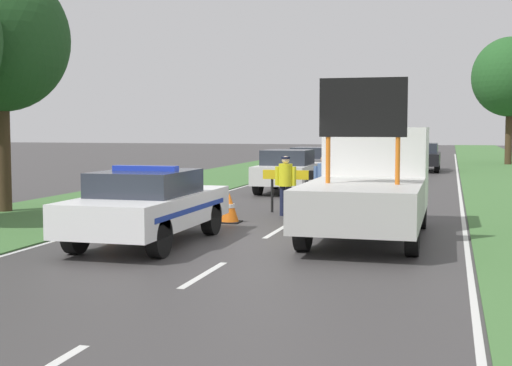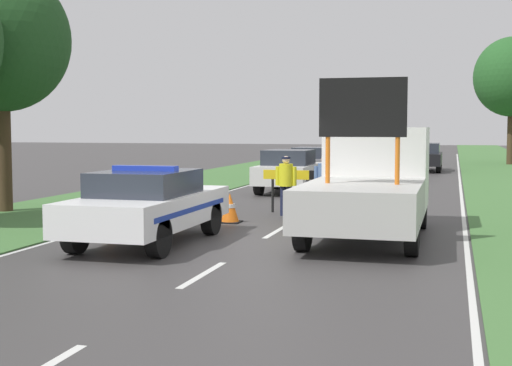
{
  "view_description": "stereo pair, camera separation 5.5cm",
  "coord_description": "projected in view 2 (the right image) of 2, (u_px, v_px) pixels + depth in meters",
  "views": [
    {
      "loc": [
        3.71,
        -13.66,
        2.32
      ],
      "look_at": [
        -0.37,
        1.23,
        1.1
      ],
      "focal_mm": 50.0,
      "sensor_mm": 36.0,
      "label": 1
    },
    {
      "loc": [
        3.76,
        -13.64,
        2.32
      ],
      "look_at": [
        -0.37,
        1.23,
        1.1
      ],
      "focal_mm": 50.0,
      "sensor_mm": 36.0,
      "label": 2
    }
  ],
  "objects": [
    {
      "name": "police_car",
      "position": [
        148.0,
        205.0,
        14.14
      ],
      "size": [
        1.89,
        4.68,
        1.56
      ],
      "rotation": [
        0.0,
        0.0,
        -0.06
      ],
      "color": "white",
      "rests_on": "ground"
    },
    {
      "name": "lane_markings",
      "position": [
        356.0,
        184.0,
        28.72
      ],
      "size": [
        8.18,
        68.09,
        0.01
      ],
      "color": "silver",
      "rests_on": "ground"
    },
    {
      "name": "work_truck",
      "position": [
        371.0,
        182.0,
        15.27
      ],
      "size": [
        2.24,
        5.83,
        3.25
      ],
      "rotation": [
        0.0,
        0.0,
        3.2
      ],
      "color": "white",
      "rests_on": "ground"
    },
    {
      "name": "traffic_cone_near_police",
      "position": [
        111.0,
        219.0,
        15.29
      ],
      "size": [
        0.51,
        0.51,
        0.7
      ],
      "color": "black",
      "rests_on": "ground"
    },
    {
      "name": "traffic_cone_centre_front",
      "position": [
        178.0,
        203.0,
        18.52
      ],
      "size": [
        0.51,
        0.51,
        0.7
      ],
      "color": "black",
      "rests_on": "ground"
    },
    {
      "name": "police_officer",
      "position": [
        286.0,
        180.0,
        18.54
      ],
      "size": [
        0.56,
        0.36,
        1.56
      ],
      "rotation": [
        0.0,
        0.0,
        2.88
      ],
      "color": "#191E38",
      "rests_on": "ground"
    },
    {
      "name": "queued_car_suv_grey",
      "position": [
        313.0,
        162.0,
        31.66
      ],
      "size": [
        1.74,
        3.91,
        1.42
      ],
      "rotation": [
        0.0,
        0.0,
        3.14
      ],
      "color": "slate",
      "rests_on": "ground"
    },
    {
      "name": "traffic_cone_near_truck",
      "position": [
        230.0,
        208.0,
        17.27
      ],
      "size": [
        0.52,
        0.52,
        0.72
      ],
      "color": "black",
      "rests_on": "ground"
    },
    {
      "name": "roadside_tree_near_left",
      "position": [
        1.0,
        40.0,
        19.09
      ],
      "size": [
        3.69,
        3.69,
        6.6
      ],
      "color": "#42301E",
      "rests_on": "ground"
    },
    {
      "name": "roadside_tree_near_right",
      "position": [
        512.0,
        77.0,
        43.24
      ],
      "size": [
        4.6,
        4.6,
        7.78
      ],
      "color": "#42301E",
      "rests_on": "ground"
    },
    {
      "name": "queued_car_van_white",
      "position": [
        289.0,
        170.0,
        25.21
      ],
      "size": [
        1.81,
        3.94,
        1.51
      ],
      "rotation": [
        0.0,
        0.0,
        3.14
      ],
      "color": "silver",
      "rests_on": "ground"
    },
    {
      "name": "grass_verge_left",
      "position": [
        237.0,
        173.0,
        35.26
      ],
      "size": [
        4.88,
        120.0,
        0.03
      ],
      "color": "#427038",
      "rests_on": "ground"
    },
    {
      "name": "road_barrier",
      "position": [
        309.0,
        178.0,
        19.05
      ],
      "size": [
        2.53,
        0.08,
        1.15
      ],
      "rotation": [
        0.0,
        0.0,
        -0.03
      ],
      "color": "black",
      "rests_on": "ground"
    },
    {
      "name": "queued_car_sedan_black",
      "position": [
        423.0,
        156.0,
        37.36
      ],
      "size": [
        1.91,
        4.46,
        1.48
      ],
      "rotation": [
        0.0,
        0.0,
        3.14
      ],
      "color": "black",
      "rests_on": "ground"
    },
    {
      "name": "pedestrian_civilian",
      "position": [
        325.0,
        181.0,
        18.54
      ],
      "size": [
        0.56,
        0.36,
        1.57
      ],
      "rotation": [
        0.0,
        0.0,
        -0.06
      ],
      "color": "#232326",
      "rests_on": "ground"
    },
    {
      "name": "ground_plane",
      "position": [
        257.0,
        243.0,
        14.29
      ],
      "size": [
        160.0,
        160.0,
        0.0
      ],
      "primitive_type": "plane",
      "color": "#3D3A3A"
    }
  ]
}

